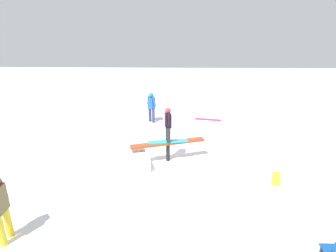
{
  "coord_description": "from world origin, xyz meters",
  "views": [
    {
      "loc": [
        0.29,
        -8.65,
        4.29
      ],
      "look_at": [
        0.0,
        0.0,
        1.33
      ],
      "focal_mm": 28.0,
      "sensor_mm": 36.0,
      "label": 1
    }
  ],
  "objects_px": {
    "main_rider_on_rail": "(168,126)",
    "loose_snowboard_white": "(247,142)",
    "rail_feature": "(168,145)",
    "backpack_on_snow": "(276,179)",
    "bystander_blue": "(151,106)",
    "loose_snowboard_magenta": "(208,120)",
    "bystander_brown": "(0,206)"
  },
  "relations": [
    {
      "from": "rail_feature",
      "to": "backpack_on_snow",
      "type": "distance_m",
      "value": 3.7
    },
    {
      "from": "rail_feature",
      "to": "loose_snowboard_magenta",
      "type": "xyz_separation_m",
      "value": [
        2.01,
        5.02,
        -0.61
      ]
    },
    {
      "from": "rail_feature",
      "to": "main_rider_on_rail",
      "type": "height_order",
      "value": "main_rider_on_rail"
    },
    {
      "from": "bystander_blue",
      "to": "loose_snowboard_magenta",
      "type": "height_order",
      "value": "bystander_blue"
    },
    {
      "from": "bystander_blue",
      "to": "backpack_on_snow",
      "type": "xyz_separation_m",
      "value": [
        4.38,
        -6.05,
        -0.71
      ]
    },
    {
      "from": "loose_snowboard_white",
      "to": "loose_snowboard_magenta",
      "type": "height_order",
      "value": "same"
    },
    {
      "from": "rail_feature",
      "to": "bystander_blue",
      "type": "xyz_separation_m",
      "value": [
        -1.02,
        4.56,
        0.25
      ]
    },
    {
      "from": "rail_feature",
      "to": "bystander_blue",
      "type": "distance_m",
      "value": 4.68
    },
    {
      "from": "rail_feature",
      "to": "bystander_blue",
      "type": "relative_size",
      "value": 1.71
    },
    {
      "from": "loose_snowboard_white",
      "to": "backpack_on_snow",
      "type": "relative_size",
      "value": 3.87
    },
    {
      "from": "bystander_blue",
      "to": "loose_snowboard_white",
      "type": "height_order",
      "value": "bystander_blue"
    },
    {
      "from": "main_rider_on_rail",
      "to": "bystander_blue",
      "type": "distance_m",
      "value": 4.69
    },
    {
      "from": "bystander_brown",
      "to": "loose_snowboard_white",
      "type": "xyz_separation_m",
      "value": [
        6.76,
        5.9,
        -0.88
      ]
    },
    {
      "from": "rail_feature",
      "to": "loose_snowboard_white",
      "type": "distance_m",
      "value": 3.84
    },
    {
      "from": "rail_feature",
      "to": "main_rider_on_rail",
      "type": "xyz_separation_m",
      "value": [
        0.0,
        0.0,
        0.7
      ]
    },
    {
      "from": "main_rider_on_rail",
      "to": "rail_feature",
      "type": "bearing_deg",
      "value": 0.0
    },
    {
      "from": "main_rider_on_rail",
      "to": "backpack_on_snow",
      "type": "relative_size",
      "value": 4.25
    },
    {
      "from": "main_rider_on_rail",
      "to": "loose_snowboard_white",
      "type": "height_order",
      "value": "main_rider_on_rail"
    },
    {
      "from": "bystander_blue",
      "to": "backpack_on_snow",
      "type": "bearing_deg",
      "value": -8.92
    },
    {
      "from": "loose_snowboard_white",
      "to": "loose_snowboard_magenta",
      "type": "bearing_deg",
      "value": 163.72
    },
    {
      "from": "bystander_blue",
      "to": "loose_snowboard_magenta",
      "type": "relative_size",
      "value": 1.11
    },
    {
      "from": "rail_feature",
      "to": "loose_snowboard_white",
      "type": "bearing_deg",
      "value": 9.77
    },
    {
      "from": "loose_snowboard_magenta",
      "to": "bystander_blue",
      "type": "bearing_deg",
      "value": 20.44
    },
    {
      "from": "bystander_brown",
      "to": "loose_snowboard_white",
      "type": "height_order",
      "value": "bystander_brown"
    },
    {
      "from": "main_rider_on_rail",
      "to": "bystander_blue",
      "type": "height_order",
      "value": "main_rider_on_rail"
    },
    {
      "from": "loose_snowboard_white",
      "to": "backpack_on_snow",
      "type": "bearing_deg",
      "value": -38.16
    },
    {
      "from": "rail_feature",
      "to": "main_rider_on_rail",
      "type": "distance_m",
      "value": 0.7
    },
    {
      "from": "bystander_blue",
      "to": "bystander_brown",
      "type": "height_order",
      "value": "bystander_brown"
    },
    {
      "from": "main_rider_on_rail",
      "to": "bystander_brown",
      "type": "bearing_deg",
      "value": -141.53
    },
    {
      "from": "rail_feature",
      "to": "bystander_blue",
      "type": "height_order",
      "value": "bystander_blue"
    },
    {
      "from": "rail_feature",
      "to": "backpack_on_snow",
      "type": "bearing_deg",
      "value": -42.71
    },
    {
      "from": "loose_snowboard_magenta",
      "to": "rail_feature",
      "type": "bearing_deg",
      "value": 79.93
    }
  ]
}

